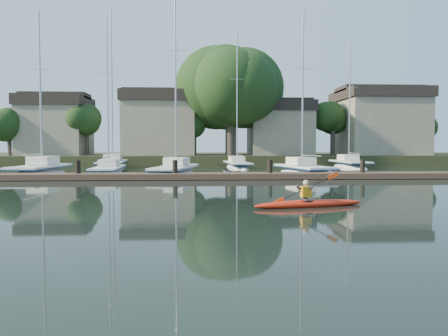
{
  "coord_description": "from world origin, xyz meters",
  "views": [
    {
      "loc": [
        -1.46,
        -13.44,
        2.13
      ],
      "look_at": [
        -0.47,
        4.3,
        1.2
      ],
      "focal_mm": 35.0,
      "sensor_mm": 36.0,
      "label": 1
    }
  ],
  "objects": [
    {
      "name": "sailboat_6",
      "position": [
        2.1,
        27.55,
        -0.17
      ],
      "size": [
        2.47,
        9.09,
        14.29
      ],
      "rotation": [
        0.0,
        0.0,
        0.07
      ],
      "color": "white",
      "rests_on": "ground"
    },
    {
      "name": "shore",
      "position": [
        1.61,
        40.29,
        3.23
      ],
      "size": [
        90.0,
        25.25,
        12.75
      ],
      "color": "#2A361B",
      "rests_on": "ground"
    },
    {
      "name": "sailboat_1",
      "position": [
        -8.1,
        18.64,
        -0.17
      ],
      "size": [
        2.33,
        7.87,
        12.72
      ],
      "rotation": [
        0.0,
        0.0,
        0.05
      ],
      "color": "white",
      "rests_on": "ground"
    },
    {
      "name": "sailboat_3",
      "position": [
        6.12,
        18.07,
        -0.2
      ],
      "size": [
        3.68,
        8.58,
        13.42
      ],
      "rotation": [
        0.0,
        0.0,
        0.18
      ],
      "color": "white",
      "rests_on": "ground"
    },
    {
      "name": "dock",
      "position": [
        0.0,
        14.0,
        0.2
      ],
      "size": [
        34.0,
        2.0,
        1.8
      ],
      "color": "#4E392C",
      "rests_on": "ground"
    },
    {
      "name": "sailboat_2",
      "position": [
        -3.22,
        18.09,
        -0.19
      ],
      "size": [
        3.77,
        9.5,
        15.33
      ],
      "rotation": [
        0.0,
        0.0,
        -0.18
      ],
      "color": "white",
      "rests_on": "ground"
    },
    {
      "name": "sailboat_7",
      "position": [
        12.93,
        27.67,
        -0.2
      ],
      "size": [
        2.17,
        8.23,
        13.27
      ],
      "rotation": [
        0.0,
        0.0,
        0.0
      ],
      "color": "white",
      "rests_on": "ground"
    },
    {
      "name": "ground",
      "position": [
        0.0,
        0.0,
        0.0
      ],
      "size": [
        160.0,
        160.0,
        0.0
      ],
      "primitive_type": "plane",
      "color": "black",
      "rests_on": "ground"
    },
    {
      "name": "kayak",
      "position": [
        2.3,
        1.38,
        0.16
      ],
      "size": [
        4.1,
        1.45,
        1.31
      ],
      "rotation": [
        0.0,
        0.0,
        0.23
      ],
      "color": "red",
      "rests_on": "ground"
    },
    {
      "name": "sailboat_0",
      "position": [
        -12.91,
        18.63,
        -0.22
      ],
      "size": [
        2.86,
        8.45,
        13.2
      ],
      "rotation": [
        0.0,
        0.0,
        -0.06
      ],
      "color": "white",
      "rests_on": "ground"
    },
    {
      "name": "sailboat_5",
      "position": [
        -9.54,
        27.5,
        -0.2
      ],
      "size": [
        3.05,
        9.88,
        16.1
      ],
      "rotation": [
        0.0,
        0.0,
        0.08
      ],
      "color": "white",
      "rests_on": "ground"
    }
  ]
}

